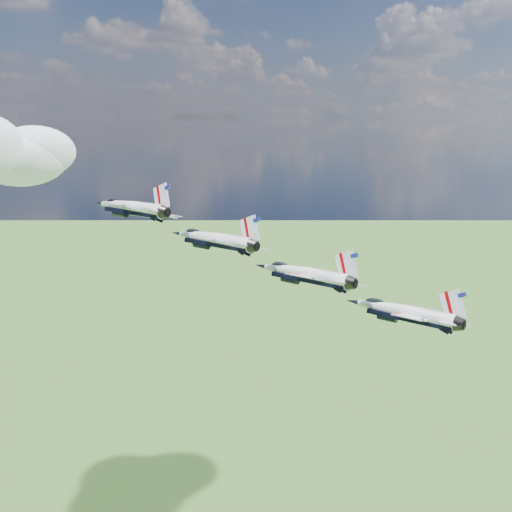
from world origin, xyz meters
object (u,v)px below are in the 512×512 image
jet_0 (129,207)px  jet_3 (401,312)px  jet_2 (302,274)px  jet_1 (212,239)px

jet_0 → jet_3: 35.25m
jet_0 → jet_2: bearing=-73.1°
jet_1 → jet_2: bearing=-73.1°
jet_0 → jet_2: 23.50m
jet_0 → jet_2: jet_0 is taller
jet_1 → jet_3: size_ratio=1.00×
jet_1 → jet_3: jet_1 is taller
jet_0 → jet_1: jet_0 is taller
jet_1 → jet_2: jet_1 is taller
jet_1 → jet_3: 23.50m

